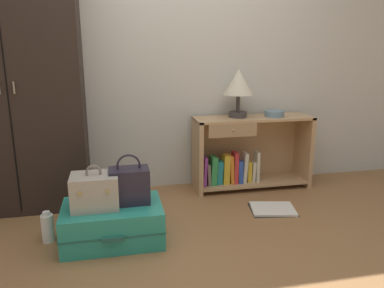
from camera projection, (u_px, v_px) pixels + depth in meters
The scene contains 11 objects.
ground_plane at pixel (202, 265), 2.36m from camera, with size 9.00×9.00×0.00m, color olive.
back_wall at pixel (165, 49), 3.46m from camera, with size 6.40×0.10×2.60m, color beige.
wardrobe at pixel (14, 85), 2.99m from camera, with size 1.05×0.47×2.06m.
bookshelf at pixel (246, 154), 3.62m from camera, with size 1.11×0.36×0.69m.
table_lamp at pixel (239, 85), 3.45m from camera, with size 0.27×0.27×0.44m.
bowl at pixel (274, 114), 3.55m from camera, with size 0.18×0.18×0.05m, color slate.
suitcase_large at pixel (113, 223), 2.64m from camera, with size 0.69×0.48×0.26m.
train_case at pixel (95, 191), 2.55m from camera, with size 0.31×0.25×0.30m.
handbag at pixel (129, 185), 2.63m from camera, with size 0.27×0.18×0.35m.
bottle at pixel (48, 228), 2.63m from camera, with size 0.08×0.08×0.22m.
open_book_on_floor at pixel (273, 209), 3.16m from camera, with size 0.41×0.34×0.02m.
Camera 1 is at (-0.50, -2.04, 1.32)m, focal length 35.49 mm.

